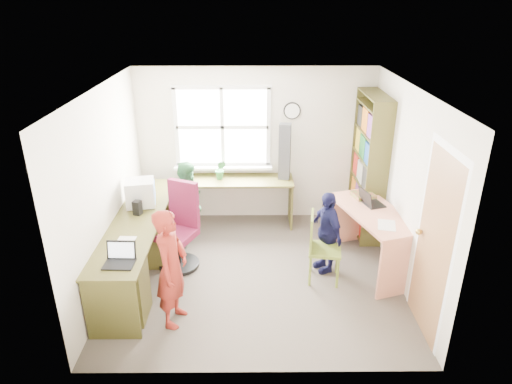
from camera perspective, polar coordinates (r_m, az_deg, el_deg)
room at (r=5.57m, az=0.12°, el=0.95°), size 3.64×3.44×2.44m
l_desk at (r=5.72m, az=-13.30°, el=-7.66°), size 2.38×2.95×0.75m
right_desk at (r=6.11m, az=14.36°, el=-4.21°), size 1.04×1.54×0.81m
bookshelf at (r=6.87m, az=13.86°, el=2.80°), size 0.30×1.02×2.10m
swivel_chair at (r=6.09m, az=-9.44°, el=-4.80°), size 0.71×0.71×1.15m
wooden_chair at (r=5.75m, az=7.95°, el=-6.57°), size 0.45×0.45×0.91m
crt_monitor at (r=6.22m, az=-14.26°, el=-0.12°), size 0.42×0.39×0.36m
laptop_left at (r=5.06m, az=-16.63°, el=-7.94°), size 0.32×0.27×0.22m
laptop_right at (r=6.16m, az=14.03°, el=-1.09°), size 0.34×0.38×0.22m
speaker_a at (r=6.03m, az=-14.60°, el=-1.92°), size 0.12×0.12×0.19m
speaker_b at (r=6.48m, az=-13.16°, el=0.06°), size 0.11×0.11×0.19m
cd_tower at (r=6.88m, az=3.60°, el=5.06°), size 0.19×0.18×0.86m
game_box at (r=6.37m, az=13.26°, el=-0.37°), size 0.33×0.33×0.05m
paper_a at (r=5.44m, az=-16.09°, el=-6.08°), size 0.22×0.30×0.00m
paper_b at (r=5.69m, az=16.02°, el=-3.99°), size 0.27×0.33×0.00m
potted_plant at (r=6.94m, az=-4.46°, el=2.78°), size 0.19×0.17×0.30m
person_red at (r=4.99m, az=-10.51°, el=-9.35°), size 0.42×0.55×1.36m
person_green at (r=6.64m, az=-8.33°, el=-1.20°), size 0.63×0.71×1.21m
person_navy at (r=5.94m, az=8.82°, el=-4.93°), size 0.48×0.70×1.10m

